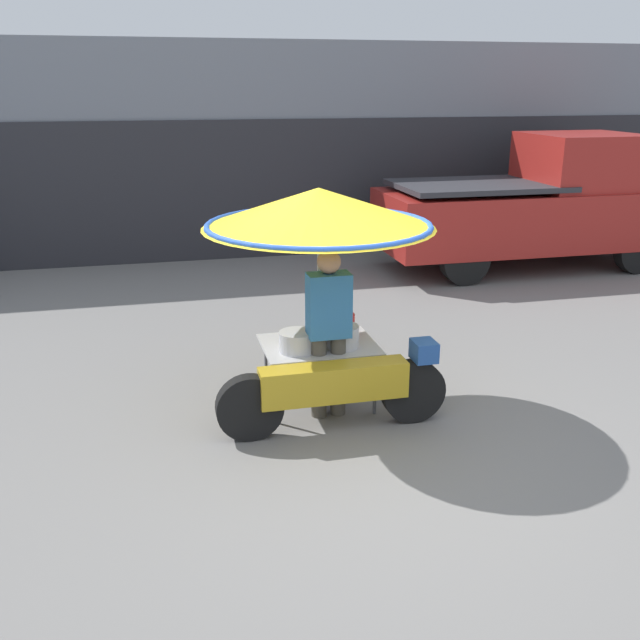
% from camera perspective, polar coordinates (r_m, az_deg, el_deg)
% --- Properties ---
extents(ground_plane, '(36.00, 36.00, 0.00)m').
position_cam_1_polar(ground_plane, '(6.05, 4.40, -10.53)').
color(ground_plane, slate).
extents(shopfront_building, '(28.00, 2.06, 3.61)m').
position_cam_1_polar(shopfront_building, '(13.42, -6.52, 13.49)').
color(shopfront_building, gray).
rests_on(shopfront_building, ground).
extents(vendor_motorcycle_cart, '(2.08, 2.08, 2.06)m').
position_cam_1_polar(vendor_motorcycle_cart, '(6.32, 0.04, 6.73)').
color(vendor_motorcycle_cart, black).
rests_on(vendor_motorcycle_cart, ground).
extents(vendor_person, '(0.38, 0.22, 1.56)m').
position_cam_1_polar(vendor_person, '(6.34, 0.70, -0.47)').
color(vendor_person, '#4C473D').
rests_on(vendor_person, ground).
extents(pickup_truck, '(5.00, 1.78, 2.16)m').
position_cam_1_polar(pickup_truck, '(12.32, 17.23, 8.70)').
color(pickup_truck, black).
rests_on(pickup_truck, ground).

